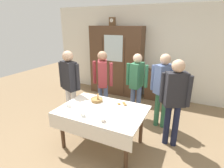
% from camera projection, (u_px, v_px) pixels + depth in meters
% --- Properties ---
extents(ground_plane, '(12.00, 12.00, 0.00)m').
position_uv_depth(ground_plane, '(108.00, 139.00, 3.58)').
color(ground_plane, '#846B4C').
rests_on(ground_plane, ground).
extents(back_wall, '(6.40, 0.10, 2.70)m').
position_uv_depth(back_wall, '(147.00, 53.00, 5.39)').
color(back_wall, silver).
rests_on(back_wall, ground).
extents(dining_table, '(1.52, 1.05, 0.75)m').
position_uv_depth(dining_table, '(101.00, 115.00, 3.17)').
color(dining_table, '#4C3321').
rests_on(dining_table, ground).
extents(wall_cabinet, '(1.67, 0.46, 2.12)m').
position_uv_depth(wall_cabinet, '(116.00, 61.00, 5.60)').
color(wall_cabinet, '#4C3321').
rests_on(wall_cabinet, ground).
extents(mantel_clock, '(0.18, 0.11, 0.24)m').
position_uv_depth(mantel_clock, '(112.00, 21.00, 5.28)').
color(mantel_clock, brown).
rests_on(mantel_clock, wall_cabinet).
extents(bookshelf_low, '(0.98, 0.35, 0.89)m').
position_uv_depth(bookshelf_low, '(162.00, 86.00, 5.24)').
color(bookshelf_low, '#4C3321').
rests_on(bookshelf_low, ground).
extents(book_stack, '(0.15, 0.22, 0.13)m').
position_uv_depth(book_stack, '(164.00, 69.00, 5.07)').
color(book_stack, '#3D754C').
rests_on(book_stack, bookshelf_low).
extents(tea_cup_back_edge, '(0.13, 0.13, 0.06)m').
position_uv_depth(tea_cup_back_edge, '(103.00, 120.00, 2.75)').
color(tea_cup_back_edge, white).
rests_on(tea_cup_back_edge, dining_table).
extents(tea_cup_near_left, '(0.13, 0.13, 0.06)m').
position_uv_depth(tea_cup_near_left, '(68.00, 105.00, 3.25)').
color(tea_cup_near_left, white).
rests_on(tea_cup_near_left, dining_table).
extents(tea_cup_near_right, '(0.13, 0.13, 0.06)m').
position_uv_depth(tea_cup_near_right, '(83.00, 115.00, 2.91)').
color(tea_cup_near_right, white).
rests_on(tea_cup_near_right, dining_table).
extents(bread_basket, '(0.24, 0.24, 0.16)m').
position_uv_depth(bread_basket, '(97.00, 100.00, 3.47)').
color(bread_basket, '#9E7542').
rests_on(bread_basket, dining_table).
extents(pastry_plate, '(0.28, 0.28, 0.05)m').
position_uv_depth(pastry_plate, '(122.00, 105.00, 3.31)').
color(pastry_plate, white).
rests_on(pastry_plate, dining_table).
extents(spoon_mid_left, '(0.12, 0.02, 0.01)m').
position_uv_depth(spoon_mid_left, '(76.00, 111.00, 3.11)').
color(spoon_mid_left, silver).
rests_on(spoon_mid_left, dining_table).
extents(spoon_back_edge, '(0.12, 0.02, 0.01)m').
position_uv_depth(spoon_back_edge, '(106.00, 107.00, 3.24)').
color(spoon_back_edge, silver).
rests_on(spoon_back_edge, dining_table).
extents(person_near_right_end, '(0.52, 0.38, 1.56)m').
position_uv_depth(person_near_right_end, '(137.00, 80.00, 4.14)').
color(person_near_right_end, slate).
rests_on(person_near_right_end, ground).
extents(person_behind_table_left, '(0.52, 0.32, 1.67)m').
position_uv_depth(person_behind_table_left, '(70.00, 81.00, 3.83)').
color(person_behind_table_left, silver).
rests_on(person_behind_table_left, ground).
extents(person_beside_shelf, '(0.52, 0.41, 1.63)m').
position_uv_depth(person_beside_shelf, '(163.00, 84.00, 3.71)').
color(person_beside_shelf, '#33704C').
rests_on(person_beside_shelf, ground).
extents(person_behind_table_right, '(0.52, 0.34, 1.64)m').
position_uv_depth(person_behind_table_right, '(175.00, 96.00, 3.11)').
color(person_behind_table_right, '#191E38').
rests_on(person_behind_table_right, ground).
extents(person_by_cabinet, '(0.52, 0.41, 1.61)m').
position_uv_depth(person_by_cabinet, '(103.00, 78.00, 4.15)').
color(person_by_cabinet, slate).
rests_on(person_by_cabinet, ground).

